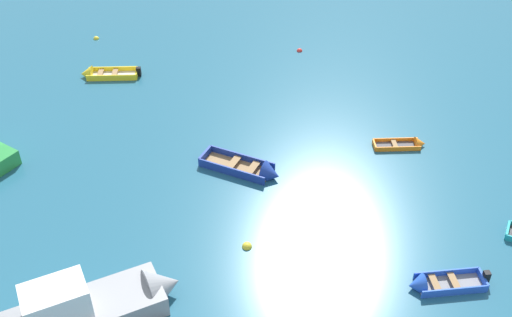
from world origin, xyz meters
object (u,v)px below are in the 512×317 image
at_px(rowboat_blue_distant_center, 434,284).
at_px(mooring_buoy_near_foreground, 247,247).
at_px(motor_launch_grey_near_left, 91,307).
at_px(mooring_buoy_between_boats_left, 299,51).
at_px(rowboat_deep_blue_back_row_center, 256,171).
at_px(mooring_buoy_between_boats_right, 96,39).
at_px(rowboat_orange_far_back, 410,144).
at_px(rowboat_yellow_outer_left, 99,74).

xyz_separation_m(rowboat_blue_distant_center, mooring_buoy_near_foreground, (-7.25, 2.89, -0.17)).
xyz_separation_m(motor_launch_grey_near_left, mooring_buoy_between_boats_left, (10.95, 20.99, -0.75)).
bearing_deg(mooring_buoy_near_foreground, rowboat_deep_blue_back_row_center, 80.76).
bearing_deg(rowboat_deep_blue_back_row_center, mooring_buoy_near_foreground, -99.24).
relative_size(mooring_buoy_between_boats_left, mooring_buoy_between_boats_right, 0.98).
relative_size(rowboat_blue_distant_center, motor_launch_grey_near_left, 0.46).
distance_m(rowboat_deep_blue_back_row_center, motor_launch_grey_near_left, 10.77).
xyz_separation_m(motor_launch_grey_near_left, mooring_buoy_near_foreground, (6.08, 3.32, -0.75)).
bearing_deg(mooring_buoy_between_boats_right, mooring_buoy_between_boats_left, -12.47).
distance_m(rowboat_blue_distant_center, mooring_buoy_near_foreground, 7.80).
relative_size(rowboat_deep_blue_back_row_center, mooring_buoy_between_boats_right, 11.09).
bearing_deg(rowboat_orange_far_back, mooring_buoy_near_foreground, -144.24).
bearing_deg(rowboat_yellow_outer_left, mooring_buoy_between_boats_right, 98.93).
bearing_deg(mooring_buoy_between_boats_left, mooring_buoy_near_foreground, -105.39).
distance_m(rowboat_blue_distant_center, mooring_buoy_between_boats_left, 20.70).
distance_m(motor_launch_grey_near_left, mooring_buoy_near_foreground, 6.97).
distance_m(rowboat_orange_far_back, mooring_buoy_between_boats_left, 11.91).
bearing_deg(rowboat_blue_distant_center, rowboat_deep_blue_back_row_center, 129.44).
bearing_deg(rowboat_deep_blue_back_row_center, motor_launch_grey_near_left, -129.81).
height_order(mooring_buoy_between_boats_left, mooring_buoy_between_boats_right, mooring_buoy_between_boats_right).
distance_m(mooring_buoy_near_foreground, mooring_buoy_between_boats_right, 22.49).
xyz_separation_m(motor_launch_grey_near_left, rowboat_orange_far_back, (15.16, 9.86, -0.63)).
relative_size(rowboat_orange_far_back, mooring_buoy_near_foreground, 6.34).
height_order(rowboat_deep_blue_back_row_center, rowboat_orange_far_back, rowboat_deep_blue_back_row_center).
bearing_deg(mooring_buoy_between_boats_right, motor_launch_grey_near_left, -83.52).
distance_m(rowboat_blue_distant_center, rowboat_orange_far_back, 9.60).
bearing_deg(mooring_buoy_near_foreground, motor_launch_grey_near_left, -151.36).
bearing_deg(rowboat_yellow_outer_left, rowboat_orange_far_back, -27.48).
xyz_separation_m(mooring_buoy_between_boats_left, mooring_buoy_near_foreground, (-4.86, -17.67, 0.00)).
distance_m(rowboat_deep_blue_back_row_center, mooring_buoy_between_boats_right, 18.46).
xyz_separation_m(rowboat_yellow_outer_left, rowboat_orange_far_back, (17.05, -8.87, -0.05)).
bearing_deg(rowboat_deep_blue_back_row_center, rowboat_orange_far_back, 10.90).
xyz_separation_m(rowboat_deep_blue_back_row_center, rowboat_blue_distant_center, (6.44, -7.83, -0.03)).
relative_size(motor_launch_grey_near_left, mooring_buoy_near_foreground, 16.75).
xyz_separation_m(rowboat_yellow_outer_left, mooring_buoy_between_boats_right, (-0.83, 5.29, -0.18)).
distance_m(motor_launch_grey_near_left, mooring_buoy_between_boats_left, 23.69).
bearing_deg(rowboat_yellow_outer_left, mooring_buoy_near_foreground, -62.61).
height_order(rowboat_deep_blue_back_row_center, mooring_buoy_between_boats_right, rowboat_deep_blue_back_row_center).
distance_m(rowboat_blue_distant_center, mooring_buoy_between_boats_right, 28.54).
bearing_deg(mooring_buoy_between_boats_right, rowboat_yellow_outer_left, -81.07).
xyz_separation_m(rowboat_blue_distant_center, mooring_buoy_between_boats_right, (-16.06, 23.59, -0.17)).
relative_size(rowboat_blue_distant_center, rowboat_orange_far_back, 1.20).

